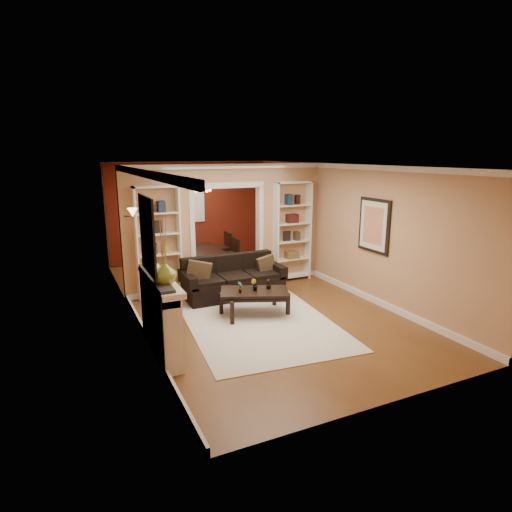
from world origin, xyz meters
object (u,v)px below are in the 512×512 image
dining_table (203,259)px  sofa (233,277)px  bookshelf_right (292,231)px  fireplace (162,316)px  bookshelf_left (158,243)px  coffee_table (255,303)px

dining_table → sofa: bearing=177.8°
bookshelf_right → fireplace: bearing=-145.2°
fireplace → dining_table: 4.67m
bookshelf_left → sofa: bearing=-22.6°
bookshelf_right → dining_table: (-1.62, 1.67, -0.87)m
bookshelf_right → fireplace: bookshelf_right is taller
coffee_table → bookshelf_right: bookshelf_right is taller
sofa → bookshelf_right: bearing=18.7°
sofa → fireplace: bearing=-134.7°
bookshelf_right → bookshelf_left: bearing=180.0°
sofa → bookshelf_left: bearing=157.4°
sofa → bookshelf_right: (1.71, 0.58, 0.74)m
coffee_table → dining_table: size_ratio=0.78×
sofa → bookshelf_right: 1.95m
dining_table → coffee_table: bearing=177.8°
bookshelf_right → sofa: bearing=-161.3°
sofa → bookshelf_left: bookshelf_left is taller
coffee_table → bookshelf_right: size_ratio=0.54×
bookshelf_left → bookshelf_right: same height
sofa → coffee_table: 1.16m
bookshelf_right → coffee_table: bearing=-135.5°
sofa → fireplace: fireplace is taller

